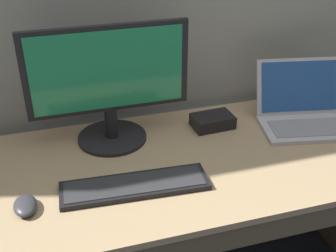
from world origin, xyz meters
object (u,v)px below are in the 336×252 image
wired_keyboard (135,186)px  computer_mouse (25,205)px  external_drive_box (213,121)px  external_monitor (109,84)px  laptop_silver (305,112)px

wired_keyboard → computer_mouse: (-0.33, -0.01, 0.01)m
wired_keyboard → external_drive_box: (0.37, 0.29, 0.01)m
external_monitor → computer_mouse: (-0.31, -0.31, -0.21)m
wired_keyboard → external_drive_box: size_ratio=2.99×
computer_mouse → external_drive_box: (0.70, 0.30, 0.01)m
laptop_silver → wired_keyboard: size_ratio=0.85×
wired_keyboard → computer_mouse: computer_mouse is taller
external_drive_box → wired_keyboard: bearing=-142.1°
external_monitor → external_drive_box: size_ratio=3.60×
computer_mouse → external_drive_box: bearing=20.9°
external_monitor → laptop_silver: bearing=-7.0°
laptop_silver → external_monitor: 0.77m
external_monitor → external_drive_box: external_monitor is taller
computer_mouse → wired_keyboard: bearing=-0.8°
wired_keyboard → external_drive_box: external_drive_box is taller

